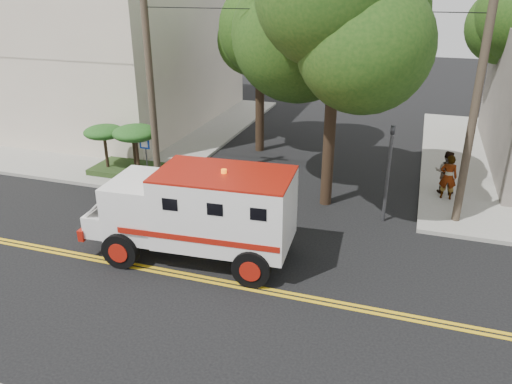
% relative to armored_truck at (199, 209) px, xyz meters
% --- Properties ---
extents(ground, '(100.00, 100.00, 0.00)m').
position_rel_armored_truck_xyz_m(ground, '(1.47, -1.16, -1.68)').
color(ground, black).
rests_on(ground, ground).
extents(sidewalk_nw, '(17.00, 17.00, 0.15)m').
position_rel_armored_truck_xyz_m(sidewalk_nw, '(-12.03, 12.34, -1.60)').
color(sidewalk_nw, gray).
rests_on(sidewalk_nw, ground).
extents(building_left, '(16.00, 14.00, 10.00)m').
position_rel_armored_truck_xyz_m(building_left, '(-14.03, 13.84, 3.47)').
color(building_left, beige).
rests_on(building_left, sidewalk_nw).
extents(utility_pole_left, '(0.28, 0.28, 9.00)m').
position_rel_armored_truck_xyz_m(utility_pole_left, '(-4.13, 4.84, 2.82)').
color(utility_pole_left, '#382D23').
rests_on(utility_pole_left, ground).
extents(utility_pole_right, '(0.28, 0.28, 9.00)m').
position_rel_armored_truck_xyz_m(utility_pole_right, '(7.77, 5.04, 2.82)').
color(utility_pole_right, '#382D23').
rests_on(utility_pole_right, ground).
extents(tree_main, '(6.08, 5.70, 9.85)m').
position_rel_armored_truck_xyz_m(tree_main, '(3.41, 5.05, 5.52)').
color(tree_main, black).
rests_on(tree_main, ground).
extents(tree_left, '(4.48, 4.20, 7.70)m').
position_rel_armored_truck_xyz_m(tree_left, '(-1.20, 10.62, 4.05)').
color(tree_left, black).
rests_on(tree_left, ground).
extents(traffic_signal, '(0.15, 0.18, 3.60)m').
position_rel_armored_truck_xyz_m(traffic_signal, '(5.27, 4.44, 0.55)').
color(traffic_signal, '#3F3F42').
rests_on(traffic_signal, ground).
extents(accessibility_sign, '(0.45, 0.10, 2.02)m').
position_rel_armored_truck_xyz_m(accessibility_sign, '(-4.73, 5.01, -0.31)').
color(accessibility_sign, '#3F3F42').
rests_on(accessibility_sign, ground).
extents(palm_planter, '(3.52, 2.63, 2.36)m').
position_rel_armored_truck_xyz_m(palm_planter, '(-5.96, 5.46, -0.03)').
color(palm_planter, '#1E3314').
rests_on(palm_planter, sidewalk_nw).
extents(armored_truck, '(6.61, 2.97, 2.94)m').
position_rel_armored_truck_xyz_m(armored_truck, '(0.00, 0.00, 0.00)').
color(armored_truck, white).
rests_on(armored_truck, ground).
extents(pedestrian_a, '(0.67, 0.45, 1.80)m').
position_rel_armored_truck_xyz_m(pedestrian_a, '(7.45, 6.96, -0.63)').
color(pedestrian_a, gray).
rests_on(pedestrian_a, sidewalk_ne).
extents(pedestrian_b, '(0.99, 0.85, 1.76)m').
position_rel_armored_truck_xyz_m(pedestrian_b, '(7.37, 7.56, -0.65)').
color(pedestrian_b, gray).
rests_on(pedestrian_b, sidewalk_ne).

